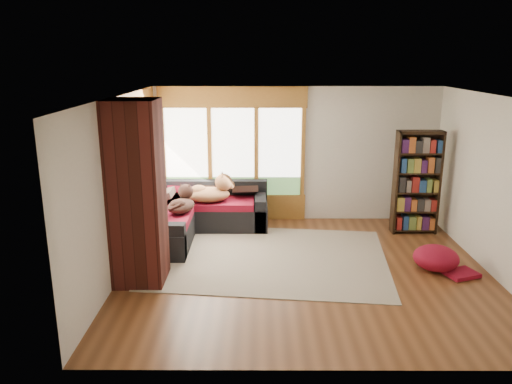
% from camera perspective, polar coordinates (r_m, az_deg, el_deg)
% --- Properties ---
extents(floor, '(5.50, 5.50, 0.00)m').
position_cam_1_polar(floor, '(7.71, 5.64, -8.88)').
color(floor, '#583118').
rests_on(floor, ground).
extents(ceiling, '(5.50, 5.50, 0.00)m').
position_cam_1_polar(ceiling, '(7.05, 6.20, 10.77)').
color(ceiling, white).
extents(wall_back, '(5.50, 0.04, 2.60)m').
position_cam_1_polar(wall_back, '(9.70, 4.49, 4.28)').
color(wall_back, silver).
rests_on(wall_back, ground).
extents(wall_front, '(5.50, 0.04, 2.60)m').
position_cam_1_polar(wall_front, '(4.91, 8.71, -6.97)').
color(wall_front, silver).
rests_on(wall_front, ground).
extents(wall_left, '(0.04, 5.00, 2.60)m').
position_cam_1_polar(wall_left, '(7.51, -15.45, 0.51)').
color(wall_left, silver).
rests_on(wall_left, ground).
extents(wall_right, '(0.04, 5.00, 2.60)m').
position_cam_1_polar(wall_right, '(8.03, 25.84, 0.44)').
color(wall_right, silver).
rests_on(wall_right, ground).
extents(windows_back, '(2.82, 0.10, 1.90)m').
position_cam_1_polar(windows_back, '(9.65, -2.64, 4.55)').
color(windows_back, '#9A6727').
rests_on(windows_back, wall_back).
extents(windows_left, '(0.10, 2.62, 1.90)m').
position_cam_1_polar(windows_left, '(8.62, -13.20, 2.87)').
color(windows_left, '#9A6727').
rests_on(windows_left, wall_left).
extents(roller_blind, '(0.03, 0.72, 0.90)m').
position_cam_1_polar(roller_blind, '(9.34, -12.03, 6.37)').
color(roller_blind, gray).
rests_on(roller_blind, wall_left).
extents(brick_chimney, '(0.70, 0.70, 2.60)m').
position_cam_1_polar(brick_chimney, '(7.10, -13.47, -0.21)').
color(brick_chimney, '#471914').
rests_on(brick_chimney, ground).
extents(sectional_sofa, '(2.20, 2.20, 0.80)m').
position_cam_1_polar(sectional_sofa, '(9.23, -7.48, -2.78)').
color(sectional_sofa, black).
rests_on(sectional_sofa, ground).
extents(area_rug, '(3.96, 3.19, 0.01)m').
position_cam_1_polar(area_rug, '(8.11, 1.64, -7.50)').
color(area_rug, beige).
rests_on(area_rug, ground).
extents(bookshelf, '(0.81, 0.27, 1.88)m').
position_cam_1_polar(bookshelf, '(9.42, 17.89, 1.02)').
color(bookshelf, black).
rests_on(bookshelf, ground).
extents(pouf, '(0.88, 0.88, 0.37)m').
position_cam_1_polar(pouf, '(8.10, 19.88, -7.02)').
color(pouf, maroon).
rests_on(pouf, area_rug).
extents(dog_tan, '(0.88, 0.59, 0.46)m').
position_cam_1_polar(dog_tan, '(9.16, -5.06, 0.18)').
color(dog_tan, brown).
rests_on(dog_tan, sectional_sofa).
extents(dog_brindle, '(0.56, 0.75, 0.38)m').
position_cam_1_polar(dog_brindle, '(8.67, -8.43, -1.09)').
color(dog_brindle, black).
rests_on(dog_brindle, sectional_sofa).
extents(throw_pillows, '(1.98, 1.68, 0.45)m').
position_cam_1_polar(throw_pillows, '(9.23, -7.23, 0.34)').
color(throw_pillows, '#34251E').
rests_on(throw_pillows, sectional_sofa).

